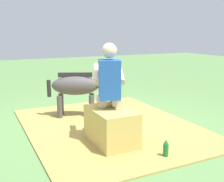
# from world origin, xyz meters

# --- Properties ---
(ground_plane) EXTENTS (24.00, 24.00, 0.00)m
(ground_plane) POSITION_xyz_m (0.00, 0.00, 0.00)
(ground_plane) COLOR #608C4C
(hay_patch) EXTENTS (3.21, 2.58, 0.02)m
(hay_patch) POSITION_xyz_m (-0.09, -0.08, 0.01)
(hay_patch) COLOR tan
(hay_patch) RESTS_ON ground
(hay_bale) EXTENTS (0.79, 0.50, 0.50)m
(hay_bale) POSITION_xyz_m (-0.73, 0.22, 0.25)
(hay_bale) COLOR tan
(hay_bale) RESTS_ON ground
(person_seated) EXTENTS (0.72, 0.56, 1.38)m
(person_seated) POSITION_xyz_m (-0.57, 0.17, 0.77)
(person_seated) COLOR beige
(person_seated) RESTS_ON ground
(pony_standing) EXTENTS (0.72, 1.27, 0.95)m
(pony_standing) POSITION_xyz_m (0.63, 0.16, 0.58)
(pony_standing) COLOR #4C4747
(pony_standing) RESTS_ON ground
(soda_bottle) EXTENTS (0.07, 0.07, 0.24)m
(soda_bottle) POSITION_xyz_m (-1.41, -0.20, 0.12)
(soda_bottle) COLOR #197233
(soda_bottle) RESTS_ON ground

